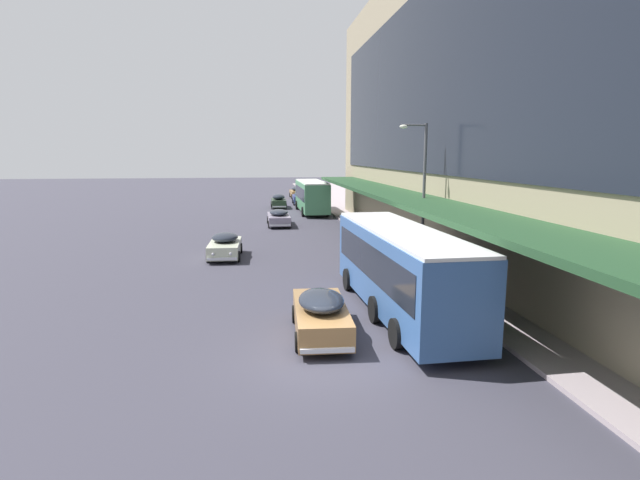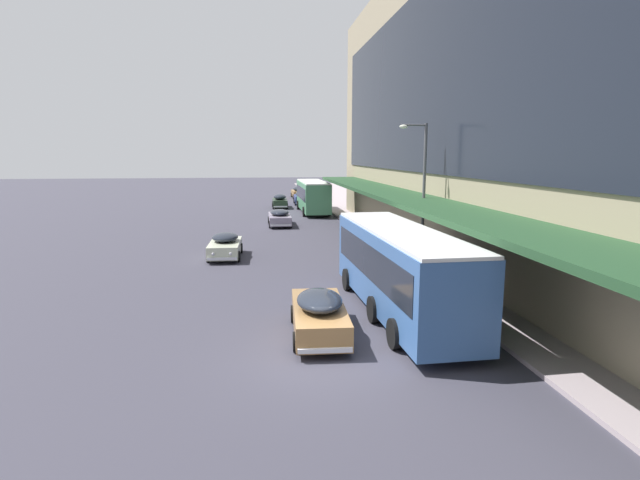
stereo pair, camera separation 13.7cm
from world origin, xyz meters
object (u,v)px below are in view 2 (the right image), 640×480
object	(u,v)px
pedestrian_at_kerb	(440,255)
street_lamp	(421,186)
transit_bus_kerbside_rear	(399,266)
sedan_lead_near	(280,201)
sedan_second_near	(299,192)
sedan_oncoming_front	(280,217)
sedan_second_mid	(319,313)
sedan_trailing_near	(225,245)
transit_bus_kerbside_front	(313,195)
sedan_oncoming_rear	(302,198)

from	to	relation	value
pedestrian_at_kerb	street_lamp	world-z (taller)	street_lamp
transit_bus_kerbside_rear	sedan_lead_near	bearing A→B (deg)	94.03
pedestrian_at_kerb	sedan_lead_near	bearing A→B (deg)	100.63
sedan_second_near	sedan_oncoming_front	size ratio (longest dim) A/B	0.98
transit_bus_kerbside_rear	sedan_second_mid	world-z (taller)	transit_bus_kerbside_rear
pedestrian_at_kerb	sedan_trailing_near	bearing A→B (deg)	149.37
sedan_lead_near	transit_bus_kerbside_front	bearing A→B (deg)	-58.92
sedan_second_near	pedestrian_at_kerb	world-z (taller)	pedestrian_at_kerb
pedestrian_at_kerb	street_lamp	xyz separation A→B (m)	(-0.50, 1.83, 3.35)
transit_bus_kerbside_front	sedan_oncoming_front	size ratio (longest dim) A/B	2.08
sedan_second_near	transit_bus_kerbside_rear	bearing A→B (deg)	-90.52
sedan_second_near	pedestrian_at_kerb	distance (m)	47.56
sedan_oncoming_front	sedan_second_mid	distance (m)	27.02
sedan_second_near	street_lamp	bearing A→B (deg)	-86.64
sedan_lead_near	pedestrian_at_kerb	size ratio (longest dim) A/B	2.46
sedan_lead_near	sedan_second_mid	world-z (taller)	sedan_lead_near
transit_bus_kerbside_front	transit_bus_kerbside_rear	distance (m)	34.27
sedan_oncoming_rear	sedan_trailing_near	bearing A→B (deg)	-103.35
transit_bus_kerbside_front	street_lamp	world-z (taller)	street_lamp
transit_bus_kerbside_front	sedan_second_mid	xyz separation A→B (m)	(-3.84, -36.23, -1.13)
sedan_second_near	street_lamp	xyz separation A→B (m)	(2.68, -45.62, 3.74)
sedan_oncoming_front	street_lamp	distance (m)	19.52
sedan_second_mid	sedan_trailing_near	bearing A→B (deg)	106.23
sedan_oncoming_front	pedestrian_at_kerb	distance (m)	21.04
sedan_second_near	sedan_oncoming_front	distance (m)	27.95
sedan_trailing_near	street_lamp	xyz separation A→B (m)	(10.55, -4.72, 3.79)
sedan_oncoming_rear	pedestrian_at_kerb	bearing A→B (deg)	-84.75
transit_bus_kerbside_front	sedan_oncoming_rear	xyz separation A→B (m)	(-0.32, 9.31, -1.14)
sedan_second_near	sedan_second_mid	bearing A→B (deg)	-94.04
transit_bus_kerbside_rear	sedan_oncoming_rear	distance (m)	43.59
transit_bus_kerbside_rear	sedan_trailing_near	xyz separation A→B (m)	(-7.39, 11.83, -1.19)
sedan_second_mid	pedestrian_at_kerb	xyz separation A→B (m)	(7.04, 7.24, 0.39)
sedan_oncoming_front	sedan_trailing_near	bearing A→B (deg)	-106.40
sedan_trailing_near	street_lamp	world-z (taller)	street_lamp
transit_bus_kerbside_front	sedan_second_near	xyz separation A→B (m)	(0.02, 18.46, -1.13)
sedan_second_mid	pedestrian_at_kerb	world-z (taller)	pedestrian_at_kerb
sedan_second_near	sedan_oncoming_rear	distance (m)	9.16
sedan_lead_near	pedestrian_at_kerb	world-z (taller)	pedestrian_at_kerb
sedan_oncoming_front	sedan_trailing_near	size ratio (longest dim) A/B	1.13
sedan_second_near	sedan_oncoming_rear	xyz separation A→B (m)	(-0.34, -9.16, -0.01)
pedestrian_at_kerb	street_lamp	distance (m)	3.85
sedan_lead_near	sedan_oncoming_front	world-z (taller)	sedan_lead_near
transit_bus_kerbside_front	transit_bus_kerbside_rear	size ratio (longest dim) A/B	0.93
transit_bus_kerbside_rear	pedestrian_at_kerb	xyz separation A→B (m)	(3.66, 5.28, -0.75)
transit_bus_kerbside_rear	pedestrian_at_kerb	distance (m)	6.47
transit_bus_kerbside_rear	sedan_oncoming_front	size ratio (longest dim) A/B	2.24
transit_bus_kerbside_front	sedan_oncoming_front	xyz separation A→B (m)	(-3.95, -9.20, -1.20)
transit_bus_kerbside_front	sedan_second_mid	distance (m)	36.45
sedan_second_near	sedan_trailing_near	size ratio (longest dim) A/B	1.11
transit_bus_kerbside_front	sedan_second_mid	size ratio (longest dim) A/B	2.14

